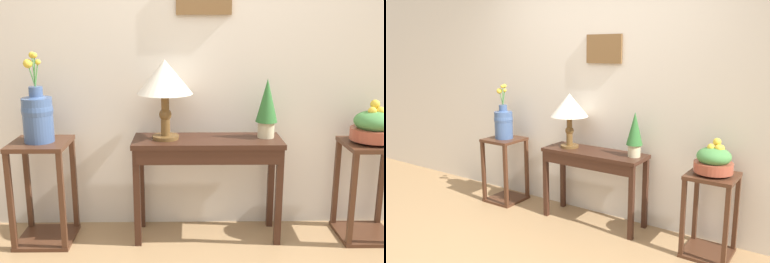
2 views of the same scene
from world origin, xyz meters
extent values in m
cube|color=beige|center=(0.00, 1.58, 1.40)|extent=(9.00, 0.10, 2.80)
cube|color=brown|center=(0.05, 1.51, 1.70)|extent=(0.39, 0.02, 0.28)
cube|color=#919BA3|center=(0.05, 1.51, 1.70)|extent=(0.31, 0.01, 0.22)
cube|color=#381E14|center=(0.08, 1.31, 0.71)|extent=(1.03, 0.36, 0.03)
cube|color=#381E14|center=(0.08, 1.15, 0.64)|extent=(0.96, 0.03, 0.10)
cube|color=#381E14|center=(-0.41, 1.16, 0.35)|extent=(0.05, 0.04, 0.69)
cube|color=#381E14|center=(0.56, 1.16, 0.35)|extent=(0.04, 0.04, 0.69)
cube|color=#381E14|center=(-0.41, 1.45, 0.35)|extent=(0.05, 0.04, 0.69)
cube|color=#381E14|center=(0.56, 1.45, 0.35)|extent=(0.04, 0.04, 0.69)
cylinder|color=brown|center=(-0.21, 1.31, 0.74)|extent=(0.18, 0.18, 0.02)
cylinder|color=brown|center=(-0.21, 1.31, 0.83)|extent=(0.06, 0.06, 0.15)
sphere|color=brown|center=(-0.21, 1.31, 0.90)|extent=(0.09, 0.09, 0.09)
cylinder|color=brown|center=(-0.21, 1.31, 0.97)|extent=(0.06, 0.06, 0.15)
cone|color=beige|center=(-0.21, 1.31, 1.16)|extent=(0.38, 0.38, 0.23)
cylinder|color=beige|center=(0.49, 1.34, 0.78)|extent=(0.12, 0.12, 0.11)
cone|color=#2D662D|center=(0.49, 1.34, 0.99)|extent=(0.15, 0.15, 0.30)
cube|color=#472819|center=(-1.06, 1.25, 0.71)|extent=(0.38, 0.38, 0.03)
cube|color=#472819|center=(-1.06, 1.25, 0.01)|extent=(0.38, 0.38, 0.03)
cube|color=#472819|center=(-1.23, 1.08, 0.36)|extent=(0.04, 0.04, 0.67)
cube|color=#472819|center=(-0.89, 1.08, 0.36)|extent=(0.03, 0.04, 0.67)
cube|color=#472819|center=(-1.23, 1.42, 0.36)|extent=(0.04, 0.04, 0.67)
cube|color=#472819|center=(-0.89, 1.42, 0.36)|extent=(0.03, 0.04, 0.67)
cylinder|color=#3D5684|center=(-1.06, 1.25, 0.88)|extent=(0.20, 0.20, 0.30)
sphere|color=#3D5684|center=(-1.06, 1.25, 0.94)|extent=(0.21, 0.21, 0.21)
cylinder|color=#3D5684|center=(-1.06, 1.25, 1.06)|extent=(0.09, 0.09, 0.08)
cylinder|color=#478442|center=(-1.08, 1.28, 1.20)|extent=(0.04, 0.07, 0.20)
sphere|color=gold|center=(-1.09, 1.31, 1.30)|extent=(0.04, 0.04, 0.04)
cylinder|color=#478442|center=(-1.06, 1.24, 1.20)|extent=(0.03, 0.03, 0.20)
sphere|color=gold|center=(-1.05, 1.24, 1.31)|extent=(0.04, 0.04, 0.04)
cylinder|color=#478442|center=(-1.08, 1.24, 1.18)|extent=(0.04, 0.03, 0.15)
sphere|color=gold|center=(-1.10, 1.24, 1.25)|extent=(0.06, 0.06, 0.06)
cylinder|color=#478442|center=(-1.05, 1.26, 1.18)|extent=(0.04, 0.02, 0.16)
sphere|color=gold|center=(-1.04, 1.26, 1.26)|extent=(0.04, 0.04, 0.04)
cube|color=#472819|center=(1.21, 1.28, 0.69)|extent=(0.38, 0.38, 0.03)
cube|color=#472819|center=(1.21, 1.28, 0.01)|extent=(0.38, 0.38, 0.03)
cube|color=#472819|center=(1.04, 1.11, 0.35)|extent=(0.04, 0.04, 0.64)
cube|color=#472819|center=(1.38, 1.11, 0.35)|extent=(0.04, 0.04, 0.64)
cube|color=#472819|center=(1.04, 1.45, 0.35)|extent=(0.04, 0.04, 0.64)
cube|color=#472819|center=(1.38, 1.45, 0.35)|extent=(0.04, 0.04, 0.64)
cylinder|color=#9E4733|center=(1.21, 1.28, 0.71)|extent=(0.14, 0.14, 0.02)
cylinder|color=#9E4733|center=(1.21, 1.28, 0.77)|extent=(0.31, 0.31, 0.08)
ellipsoid|color=#478442|center=(1.21, 1.28, 0.85)|extent=(0.27, 0.27, 0.15)
cylinder|color=#478442|center=(1.23, 1.28, 0.87)|extent=(0.04, 0.02, 0.12)
sphere|color=gold|center=(1.25, 1.27, 0.93)|extent=(0.06, 0.06, 0.06)
cylinder|color=#478442|center=(1.24, 1.29, 0.86)|extent=(0.05, 0.04, 0.11)
sphere|color=gold|center=(1.26, 1.31, 0.92)|extent=(0.07, 0.07, 0.07)
cylinder|color=#478442|center=(1.20, 1.27, 0.87)|extent=(0.04, 0.02, 0.12)
sphere|color=gold|center=(1.19, 1.27, 0.93)|extent=(0.06, 0.06, 0.06)
cylinder|color=#478442|center=(1.22, 1.30, 0.89)|extent=(0.02, 0.04, 0.16)
sphere|color=gold|center=(1.22, 1.31, 0.97)|extent=(0.06, 0.06, 0.06)
camera|label=1|loc=(-0.07, -1.72, 1.52)|focal=42.39mm
camera|label=2|loc=(2.01, -1.87, 1.68)|focal=37.01mm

